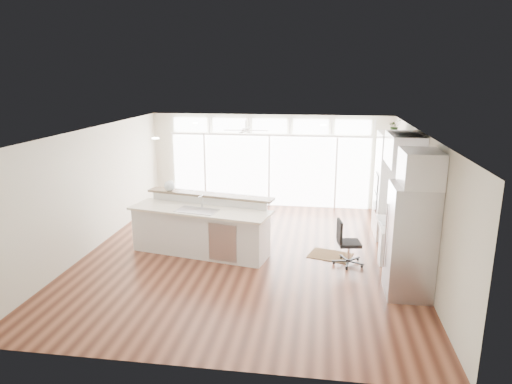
# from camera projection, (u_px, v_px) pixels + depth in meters

# --- Properties ---
(floor) EXTENTS (7.00, 8.00, 0.02)m
(floor) POSITION_uv_depth(u_px,v_px,m) (248.00, 255.00, 9.96)
(floor) COLOR #462115
(floor) RESTS_ON ground
(ceiling) EXTENTS (7.00, 8.00, 0.02)m
(ceiling) POSITION_uv_depth(u_px,v_px,m) (247.00, 131.00, 9.28)
(ceiling) COLOR silver
(ceiling) RESTS_ON wall_back
(wall_back) EXTENTS (7.00, 0.04, 2.70)m
(wall_back) POSITION_uv_depth(u_px,v_px,m) (270.00, 161.00, 13.45)
(wall_back) COLOR beige
(wall_back) RESTS_ON floor
(wall_front) EXTENTS (7.00, 0.04, 2.70)m
(wall_front) POSITION_uv_depth(u_px,v_px,m) (197.00, 275.00, 5.79)
(wall_front) COLOR beige
(wall_front) RESTS_ON floor
(wall_left) EXTENTS (0.04, 8.00, 2.70)m
(wall_left) POSITION_uv_depth(u_px,v_px,m) (92.00, 189.00, 10.11)
(wall_left) COLOR beige
(wall_left) RESTS_ON floor
(wall_right) EXTENTS (0.04, 8.00, 2.70)m
(wall_right) POSITION_uv_depth(u_px,v_px,m) (420.00, 202.00, 9.13)
(wall_right) COLOR beige
(wall_right) RESTS_ON floor
(glass_wall) EXTENTS (5.80, 0.06, 2.08)m
(glass_wall) POSITION_uv_depth(u_px,v_px,m) (269.00, 171.00, 13.47)
(glass_wall) COLOR white
(glass_wall) RESTS_ON wall_back
(transom_row) EXTENTS (5.90, 0.06, 0.40)m
(transom_row) POSITION_uv_depth(u_px,v_px,m) (270.00, 126.00, 13.13)
(transom_row) COLOR white
(transom_row) RESTS_ON wall_back
(desk_window) EXTENTS (0.04, 0.85, 0.85)m
(desk_window) POSITION_uv_depth(u_px,v_px,m) (416.00, 188.00, 9.37)
(desk_window) COLOR white
(desk_window) RESTS_ON wall_right
(ceiling_fan) EXTENTS (1.16, 1.16, 0.32)m
(ceiling_fan) POSITION_uv_depth(u_px,v_px,m) (246.00, 126.00, 12.09)
(ceiling_fan) COLOR white
(ceiling_fan) RESTS_ON ceiling
(recessed_lights) EXTENTS (3.40, 3.00, 0.02)m
(recessed_lights) POSITION_uv_depth(u_px,v_px,m) (249.00, 131.00, 9.48)
(recessed_lights) COLOR #F0E4CC
(recessed_lights) RESTS_ON ceiling
(oven_cabinet) EXTENTS (0.64, 1.20, 2.50)m
(oven_cabinet) POSITION_uv_depth(u_px,v_px,m) (390.00, 185.00, 10.92)
(oven_cabinet) COLOR white
(oven_cabinet) RESTS_ON floor
(desk_nook) EXTENTS (0.72, 1.30, 0.76)m
(desk_nook) POSITION_uv_depth(u_px,v_px,m) (395.00, 241.00, 9.71)
(desk_nook) COLOR white
(desk_nook) RESTS_ON floor
(upper_cabinets) EXTENTS (0.64, 1.30, 0.64)m
(upper_cabinets) POSITION_uv_depth(u_px,v_px,m) (404.00, 149.00, 9.21)
(upper_cabinets) COLOR white
(upper_cabinets) RESTS_ON wall_right
(refrigerator) EXTENTS (0.76, 0.90, 2.00)m
(refrigerator) POSITION_uv_depth(u_px,v_px,m) (410.00, 241.00, 7.98)
(refrigerator) COLOR #B3B2B7
(refrigerator) RESTS_ON floor
(fridge_cabinet) EXTENTS (0.64, 0.90, 0.60)m
(fridge_cabinet) POSITION_uv_depth(u_px,v_px,m) (421.00, 168.00, 7.64)
(fridge_cabinet) COLOR white
(fridge_cabinet) RESTS_ON wall_right
(framed_photos) EXTENTS (0.06, 0.22, 0.80)m
(framed_photos) POSITION_uv_depth(u_px,v_px,m) (410.00, 188.00, 10.00)
(framed_photos) COLOR black
(framed_photos) RESTS_ON wall_right
(kitchen_island) EXTENTS (3.27, 1.76, 1.23)m
(kitchen_island) POSITION_uv_depth(u_px,v_px,m) (200.00, 226.00, 9.91)
(kitchen_island) COLOR white
(kitchen_island) RESTS_ON floor
(rug) EXTENTS (1.04, 0.88, 0.01)m
(rug) POSITION_uv_depth(u_px,v_px,m) (330.00, 255.00, 9.91)
(rug) COLOR #332010
(rug) RESTS_ON floor
(office_chair) EXTENTS (0.56, 0.53, 0.95)m
(office_chair) POSITION_uv_depth(u_px,v_px,m) (349.00, 243.00, 9.34)
(office_chair) COLOR black
(office_chair) RESTS_ON floor
(fishbowl) EXTENTS (0.31, 0.31, 0.24)m
(fishbowl) POSITION_uv_depth(u_px,v_px,m) (170.00, 186.00, 10.40)
(fishbowl) COLOR silver
(fishbowl) RESTS_ON kitchen_island
(monitor) EXTENTS (0.10, 0.46, 0.38)m
(monitor) POSITION_uv_depth(u_px,v_px,m) (393.00, 215.00, 9.58)
(monitor) COLOR black
(monitor) RESTS_ON desk_nook
(keyboard) EXTENTS (0.16, 0.36, 0.02)m
(keyboard) POSITION_uv_depth(u_px,v_px,m) (384.00, 223.00, 9.65)
(keyboard) COLOR silver
(keyboard) RESTS_ON desk_nook
(potted_plant) EXTENTS (0.32, 0.35, 0.24)m
(potted_plant) POSITION_uv_depth(u_px,v_px,m) (395.00, 128.00, 10.58)
(potted_plant) COLOR #395E28
(potted_plant) RESTS_ON oven_cabinet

